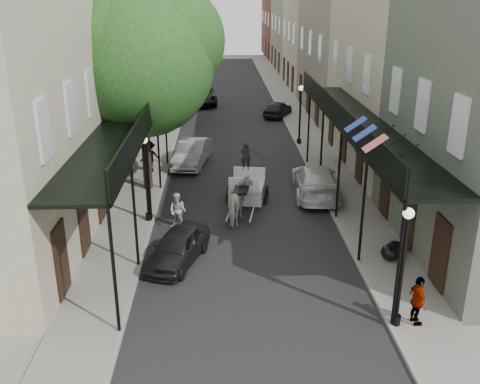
{
  "coord_description": "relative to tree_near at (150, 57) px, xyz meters",
  "views": [
    {
      "loc": [
        -1.02,
        -15.2,
        9.34
      ],
      "look_at": [
        -0.21,
        5.31,
        1.6
      ],
      "focal_mm": 40.0,
      "sensor_mm": 36.0,
      "label": 1
    }
  ],
  "objects": [
    {
      "name": "horse",
      "position": [
        4.04,
        -4.18,
        -5.58
      ],
      "size": [
        1.33,
        2.28,
        1.82
      ],
      "primitive_type": "imported",
      "rotation": [
        0.0,
        0.0,
        2.97
      ],
      "color": "beige",
      "rests_on": "ground"
    },
    {
      "name": "ground",
      "position": [
        4.2,
        -10.18,
        -6.49
      ],
      "size": [
        140.0,
        140.0,
        0.0
      ],
      "primitive_type": "plane",
      "color": "gray",
      "rests_on": "ground"
    },
    {
      "name": "tree_near",
      "position": [
        0.0,
        0.0,
        0.0
      ],
      "size": [
        7.31,
        6.8,
        9.63
      ],
      "color": "#382619",
      "rests_on": "sidewalk_left"
    },
    {
      "name": "pedestrian_sidewalk_left",
      "position": [
        -0.59,
        2.47,
        -5.53
      ],
      "size": [
        1.21,
        0.9,
        1.67
      ],
      "primitive_type": "imported",
      "rotation": [
        0.0,
        0.0,
        3.42
      ],
      "color": "gray",
      "rests_on": "sidewalk_left"
    },
    {
      "name": "car_left_near",
      "position": [
        1.6,
        -7.83,
        -5.87
      ],
      "size": [
        2.58,
        3.91,
        1.24
      ],
      "primitive_type": "imported",
      "rotation": [
        0.0,
        0.0,
        -0.34
      ],
      "color": "black",
      "rests_on": "ground"
    },
    {
      "name": "tree_far",
      "position": [
        -0.05,
        14.0,
        -0.65
      ],
      "size": [
        6.45,
        6.0,
        8.61
      ],
      "color": "#382619",
      "rests_on": "sidewalk_left"
    },
    {
      "name": "gallery_left",
      "position": [
        -0.59,
        -3.2,
        -2.44
      ],
      "size": [
        2.2,
        18.05,
        4.88
      ],
      "color": "black",
      "rests_on": "sidewalk_left"
    },
    {
      "name": "trash_bags",
      "position": [
        9.47,
        -8.03,
        -6.08
      ],
      "size": [
        0.98,
        1.13,
        0.62
      ],
      "color": "black",
      "rests_on": "sidewalk_right"
    },
    {
      "name": "lamppost_right_far",
      "position": [
        8.3,
        7.82,
        -4.44
      ],
      "size": [
        0.32,
        0.32,
        3.71
      ],
      "color": "black",
      "rests_on": "sidewalk_right"
    },
    {
      "name": "road",
      "position": [
        4.2,
        9.82,
        -6.48
      ],
      "size": [
        8.0,
        90.0,
        0.01
      ],
      "primitive_type": "cube",
      "color": "black",
      "rests_on": "ground"
    },
    {
      "name": "building_row_right",
      "position": [
        12.8,
        19.82,
        -1.24
      ],
      "size": [
        5.0,
        80.0,
        10.5
      ],
      "primitive_type": "cube",
      "color": "gray",
      "rests_on": "ground"
    },
    {
      "name": "sidewalk_left",
      "position": [
        -0.8,
        9.82,
        -6.43
      ],
      "size": [
        2.2,
        90.0,
        0.12
      ],
      "primitive_type": "cube",
      "color": "gray",
      "rests_on": "ground"
    },
    {
      "name": "sidewalk_right",
      "position": [
        9.2,
        9.82,
        -6.43
      ],
      "size": [
        2.2,
        90.0,
        0.12
      ],
      "primitive_type": "cube",
      "color": "gray",
      "rests_on": "ground"
    },
    {
      "name": "car_right_near",
      "position": [
        7.8,
        -1.18,
        -5.75
      ],
      "size": [
        2.41,
        5.22,
        1.48
      ],
      "primitive_type": "imported",
      "rotation": [
        0.0,
        0.0,
        3.07
      ],
      "color": "silver",
      "rests_on": "ground"
    },
    {
      "name": "car_left_far",
      "position": [
        1.6,
        21.44,
        -5.73
      ],
      "size": [
        3.02,
        5.68,
        1.52
      ],
      "primitive_type": "imported",
      "rotation": [
        0.0,
        0.0,
        0.09
      ],
      "color": "black",
      "rests_on": "ground"
    },
    {
      "name": "lamppost_left",
      "position": [
        0.1,
        -4.18,
        -4.44
      ],
      "size": [
        0.32,
        0.32,
        3.71
      ],
      "color": "black",
      "rests_on": "sidewalk_left"
    },
    {
      "name": "gallery_right",
      "position": [
        8.99,
        -3.2,
        -2.44
      ],
      "size": [
        2.2,
        18.05,
        4.88
      ],
      "color": "black",
      "rests_on": "sidewalk_right"
    },
    {
      "name": "pedestrian_walking",
      "position": [
        1.4,
        -4.82,
        -5.71
      ],
      "size": [
        0.92,
        0.83,
        1.55
      ],
      "primitive_type": "imported",
      "rotation": [
        0.0,
        0.0,
        -0.4
      ],
      "color": "#ABACA2",
      "rests_on": "ground"
    },
    {
      "name": "car_left_mid",
      "position": [
        1.6,
        3.82,
        -5.77
      ],
      "size": [
        2.2,
        4.54,
        1.44
      ],
      "primitive_type": "imported",
      "rotation": [
        0.0,
        0.0,
        -0.16
      ],
      "color": "#9A999F",
      "rests_on": "ground"
    },
    {
      "name": "carriage",
      "position": [
        4.52,
        -1.39,
        -5.31
      ],
      "size": [
        2.12,
        2.89,
        3.04
      ],
      "rotation": [
        0.0,
        0.0,
        -0.17
      ],
      "color": "black",
      "rests_on": "ground"
    },
    {
      "name": "building_row_left",
      "position": [
        -4.4,
        19.82,
        -1.24
      ],
      "size": [
        5.0,
        80.0,
        10.5
      ],
      "primitive_type": "cube",
      "color": "#BDB597",
      "rests_on": "ground"
    },
    {
      "name": "lamppost_right_near",
      "position": [
        8.3,
        -12.18,
        -4.44
      ],
      "size": [
        0.32,
        0.32,
        3.71
      ],
      "color": "black",
      "rests_on": "sidewalk_right"
    },
    {
      "name": "pedestrian_sidewalk_right",
      "position": [
        8.88,
        -12.18,
        -5.59
      ],
      "size": [
        0.49,
        0.95,
        1.55
      ],
      "primitive_type": "imported",
      "rotation": [
        0.0,
        0.0,
        1.7
      ],
      "color": "gray",
      "rests_on": "sidewalk_right"
    },
    {
      "name": "car_right_far",
      "position": [
        7.8,
        16.14,
        -5.86
      ],
      "size": [
        2.86,
        3.97,
        1.26
      ],
      "primitive_type": "imported",
      "rotation": [
        0.0,
        0.0,
        2.72
      ],
      "color": "black",
      "rests_on": "ground"
    }
  ]
}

